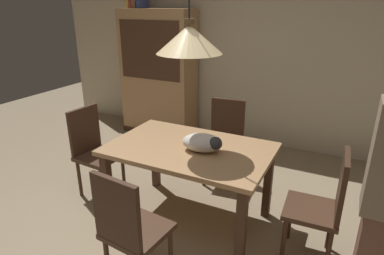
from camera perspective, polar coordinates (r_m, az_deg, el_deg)
The scene contains 12 objects.
ground at distance 2.95m, azimuth -7.44°, elevation -19.96°, with size 10.00×10.00×0.00m, color #998466.
back_wall at distance 4.68m, azimuth 10.57°, elevation 14.73°, with size 6.40×0.10×2.90m, color beige.
dining_table at distance 2.89m, azimuth -0.42°, elevation -5.23°, with size 1.40×0.90×0.75m.
chair_right_side at distance 2.71m, azimuth 21.89°, elevation -12.16°, with size 0.42×0.42×0.93m.
chair_far_back at distance 3.69m, azimuth 5.70°, elevation -1.74°, with size 0.44×0.44×0.93m.
chair_near_front at distance 2.34m, azimuth -10.85°, elevation -16.64°, with size 0.44×0.44×0.93m.
chair_left_side at distance 3.57m, azimuth -16.76°, elevation -3.38°, with size 0.43×0.43×0.93m.
cat_sleeping at distance 2.75m, azimuth 2.00°, elevation -2.65°, with size 0.40×0.28×0.16m.
pendant_lamp at distance 2.61m, azimuth -0.48°, elevation 15.17°, with size 0.52×0.52×1.30m.
hutch_bookcase at distance 5.01m, azimuth -5.81°, elevation 8.86°, with size 1.12×0.45×1.85m.
book_yellow_short at distance 5.15m, azimuth -10.57°, elevation 20.73°, with size 0.04×0.20×0.18m, color gold.
book_brown_thick at distance 5.08m, azimuth -9.38°, elevation 21.03°, with size 0.06×0.24×0.22m, color brown.
Camera 1 is at (1.31, -1.82, 1.92)m, focal length 30.70 mm.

